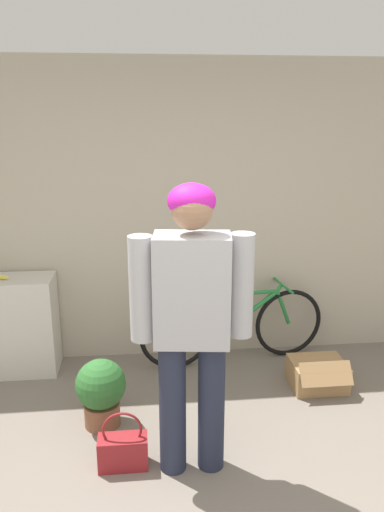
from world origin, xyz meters
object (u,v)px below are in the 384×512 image
person (192,311)px  potted_plant (101,390)px  cardboard_box (318,374)px  bicycle (233,326)px  handbag (123,450)px

person → potted_plant: size_ratio=3.59×
cardboard_box → potted_plant: bearing=-168.6°
person → bicycle: (0.51, 1.34, -0.71)m
bicycle → potted_plant: 1.38m
handbag → potted_plant: bearing=109.2°
cardboard_box → potted_plant: potted_plant is taller
bicycle → handbag: 1.62m
potted_plant → bicycle: bearing=37.3°
bicycle → handbag: bicycle is taller
person → cardboard_box: (1.11, 0.85, -0.94)m
handbag → person: bearing=-5.3°
handbag → potted_plant: potted_plant is taller
bicycle → potted_plant: bicycle is taller
bicycle → cardboard_box: bearing=-46.8°
bicycle → handbag: bearing=-133.6°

